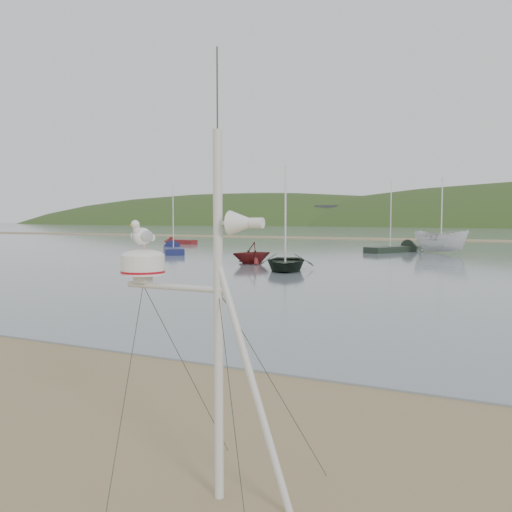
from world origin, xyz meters
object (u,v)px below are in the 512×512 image
at_px(boat_dark, 285,230).
at_px(boat_white, 442,222).
at_px(sailboat_dark_mid, 403,249).
at_px(dinghy_red_far, 176,242).
at_px(sailboat_blue_near, 173,249).
at_px(boat_red, 252,243).
at_px(mast_rig, 212,393).

height_order(boat_dark, boat_white, boat_white).
relative_size(boat_white, sailboat_dark_mid, 0.79).
height_order(boat_dark, sailboat_dark_mid, sailboat_dark_mid).
xyz_separation_m(boat_white, dinghy_red_far, (-29.44, 4.12, -2.37)).
relative_size(boat_dark, sailboat_blue_near, 0.73).
height_order(boat_dark, boat_red, boat_dark).
bearing_deg(dinghy_red_far, boat_dark, -44.89).
xyz_separation_m(mast_rig, sailboat_dark_mid, (-6.45, 43.46, -0.83)).
distance_m(boat_red, boat_white, 18.92).
bearing_deg(boat_white, mast_rig, -146.11).
height_order(boat_red, boat_white, boat_white).
bearing_deg(boat_red, sailboat_blue_near, -179.16).
distance_m(boat_white, sailboat_blue_near, 22.70).
height_order(sailboat_blue_near, dinghy_red_far, sailboat_blue_near).
relative_size(boat_red, sailboat_dark_mid, 0.40).
bearing_deg(sailboat_blue_near, boat_white, 23.59).
bearing_deg(sailboat_dark_mid, boat_red, -109.66).
bearing_deg(mast_rig, sailboat_dark_mid, 98.44).
bearing_deg(sailboat_dark_mid, sailboat_blue_near, -150.01).
distance_m(sailboat_blue_near, sailboat_dark_mid, 20.07).
bearing_deg(dinghy_red_far, boat_white, -7.97).
relative_size(boat_red, boat_white, 0.51).
bearing_deg(boat_dark, boat_red, 118.99).
height_order(sailboat_blue_near, sailboat_dark_mid, sailboat_dark_mid).
xyz_separation_m(boat_white, sailboat_dark_mid, (-3.31, 1.00, -2.36)).
distance_m(boat_white, sailboat_dark_mid, 4.18).
distance_m(boat_dark, boat_red, 4.86).
distance_m(boat_red, dinghy_red_far, 28.57).
distance_m(boat_dark, sailboat_blue_near, 18.21).
distance_m(mast_rig, boat_dark, 24.79).
relative_size(boat_dark, dinghy_red_far, 0.95).
bearing_deg(boat_dark, sailboat_blue_near, 124.21).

